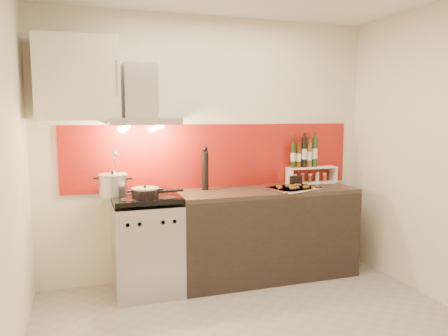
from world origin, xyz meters
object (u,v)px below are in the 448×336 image
object	(u,v)px
stock_pot	(113,185)
baking_tray	(293,188)
range_stove	(147,245)
counter	(266,233)
pepper_mill	(205,169)
saute_pan	(146,192)

from	to	relation	value
stock_pot	baking_tray	distance (m)	1.73
range_stove	baking_tray	xyz separation A→B (m)	(1.44, -0.10, 0.47)
range_stove	counter	xyz separation A→B (m)	(1.20, 0.00, 0.01)
counter	range_stove	bearing A→B (deg)	-179.77
pepper_mill	range_stove	bearing A→B (deg)	-165.47
stock_pot	saute_pan	size ratio (longest dim) A/B	0.57
saute_pan	stock_pot	bearing A→B (deg)	144.15
stock_pot	saute_pan	xyz separation A→B (m)	(0.27, -0.19, -0.05)
pepper_mill	baking_tray	world-z (taller)	pepper_mill
stock_pot	baking_tray	world-z (taller)	stock_pot
pepper_mill	stock_pot	bearing A→B (deg)	-175.89
counter	baking_tray	distance (m)	0.53
saute_pan	baking_tray	size ratio (longest dim) A/B	0.82
counter	pepper_mill	size ratio (longest dim) A/B	4.16
range_stove	counter	size ratio (longest dim) A/B	0.51
saute_pan	pepper_mill	world-z (taller)	pepper_mill
stock_pot	pepper_mill	distance (m)	0.89
counter	stock_pot	size ratio (longest dim) A/B	6.72
stock_pot	pepper_mill	bearing A→B (deg)	4.11
range_stove	baking_tray	size ratio (longest dim) A/B	1.57
range_stove	saute_pan	distance (m)	0.52
range_stove	saute_pan	world-z (taller)	saute_pan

